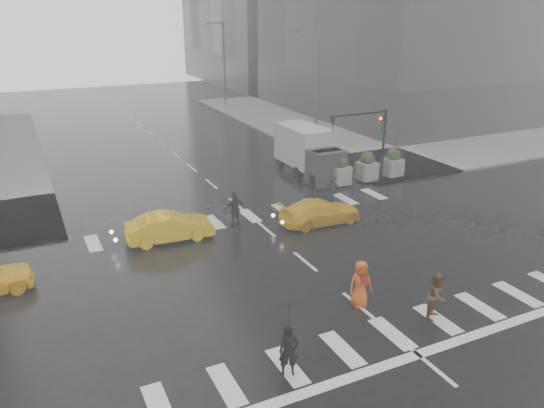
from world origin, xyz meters
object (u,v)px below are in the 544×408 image
pedestrian_orange (361,284)px  taxi_mid (170,227)px  pedestrian_brown (437,296)px  box_truck (309,151)px  traffic_signal_pole (371,132)px

pedestrian_orange → taxi_mid: 9.96m
pedestrian_orange → taxi_mid: pedestrian_orange is taller
pedestrian_orange → pedestrian_brown: bearing=-32.1°
taxi_mid → box_truck: (10.99, 6.10, 0.99)m
traffic_signal_pole → pedestrian_orange: (-8.97, -12.01, -2.32)m
pedestrian_brown → box_truck: box_truck is taller
pedestrian_brown → taxi_mid: (-6.64, 10.64, -0.20)m
traffic_signal_pole → taxi_mid: (-13.65, -3.22, -2.55)m
box_truck → pedestrian_brown: bearing=-105.3°
pedestrian_brown → taxi_mid: bearing=92.1°
pedestrian_brown → taxi_mid: 12.54m
pedestrian_brown → box_truck: 17.31m
pedestrian_brown → pedestrian_orange: size_ratio=0.97×
traffic_signal_pole → pedestrian_brown: size_ratio=2.60×
traffic_signal_pole → pedestrian_orange: 15.17m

